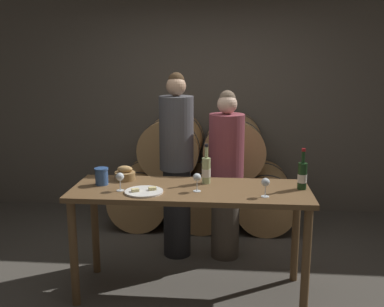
# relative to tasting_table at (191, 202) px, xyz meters

# --- Properties ---
(ground_plane) EXTENTS (10.00, 10.00, 0.00)m
(ground_plane) POSITION_rel_tasting_table_xyz_m (0.00, 0.00, -0.77)
(ground_plane) COLOR #4C473F
(stone_wall_back) EXTENTS (10.00, 0.12, 3.20)m
(stone_wall_back) POSITION_rel_tasting_table_xyz_m (0.00, 2.15, 0.83)
(stone_wall_back) COLOR #60594F
(stone_wall_back) RESTS_ON ground_plane
(barrel_stack) EXTENTS (2.06, 0.88, 1.26)m
(barrel_stack) POSITION_rel_tasting_table_xyz_m (-0.00, 1.59, -0.21)
(barrel_stack) COLOR tan
(barrel_stack) RESTS_ON ground_plane
(tasting_table) EXTENTS (1.87, 0.67, 0.89)m
(tasting_table) POSITION_rel_tasting_table_xyz_m (0.00, 0.00, 0.00)
(tasting_table) COLOR brown
(tasting_table) RESTS_ON ground_plane
(person_left) EXTENTS (0.32, 0.32, 1.76)m
(person_left) POSITION_rel_tasting_table_xyz_m (-0.19, 0.70, 0.13)
(person_left) COLOR #232326
(person_left) RESTS_ON ground_plane
(person_right) EXTENTS (0.33, 0.33, 1.60)m
(person_right) POSITION_rel_tasting_table_xyz_m (0.27, 0.70, 0.04)
(person_right) COLOR #4C4238
(person_right) RESTS_ON ground_plane
(wine_bottle_red) EXTENTS (0.07, 0.07, 0.32)m
(wine_bottle_red) POSITION_rel_tasting_table_xyz_m (0.87, 0.05, 0.23)
(wine_bottle_red) COLOR #193819
(wine_bottle_red) RESTS_ON tasting_table
(wine_bottle_white) EXTENTS (0.07, 0.07, 0.33)m
(wine_bottle_white) POSITION_rel_tasting_table_xyz_m (0.11, 0.15, 0.23)
(wine_bottle_white) COLOR #ADBC7F
(wine_bottle_white) RESTS_ON tasting_table
(blue_crock) EXTENTS (0.11, 0.11, 0.14)m
(blue_crock) POSITION_rel_tasting_table_xyz_m (-0.72, 0.04, 0.19)
(blue_crock) COLOR #335693
(blue_crock) RESTS_ON tasting_table
(bread_basket) EXTENTS (0.17, 0.17, 0.12)m
(bread_basket) POSITION_rel_tasting_table_xyz_m (-0.57, 0.20, 0.16)
(bread_basket) COLOR olive
(bread_basket) RESTS_ON tasting_table
(cheese_plate) EXTENTS (0.29, 0.29, 0.04)m
(cheese_plate) POSITION_rel_tasting_table_xyz_m (-0.34, -0.14, 0.13)
(cheese_plate) COLOR white
(cheese_plate) RESTS_ON tasting_table
(wine_glass_far_left) EXTENTS (0.06, 0.06, 0.14)m
(wine_glass_far_left) POSITION_rel_tasting_table_xyz_m (-0.53, -0.11, 0.22)
(wine_glass_far_left) COLOR white
(wine_glass_far_left) RESTS_ON tasting_table
(wine_glass_left) EXTENTS (0.06, 0.06, 0.14)m
(wine_glass_left) POSITION_rel_tasting_table_xyz_m (0.06, -0.08, 0.22)
(wine_glass_left) COLOR white
(wine_glass_left) RESTS_ON tasting_table
(wine_glass_center) EXTENTS (0.06, 0.06, 0.14)m
(wine_glass_center) POSITION_rel_tasting_table_xyz_m (0.57, -0.17, 0.22)
(wine_glass_center) COLOR white
(wine_glass_center) RESTS_ON tasting_table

